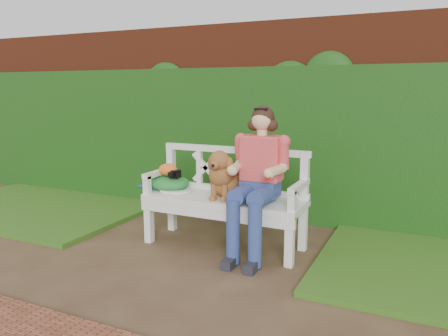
% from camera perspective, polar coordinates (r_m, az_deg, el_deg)
% --- Properties ---
extents(ground, '(60.00, 60.00, 0.00)m').
position_cam_1_polar(ground, '(3.78, -7.11, -12.62)').
color(ground, '#452F1E').
extents(brick_wall, '(10.00, 0.30, 2.20)m').
position_cam_1_polar(brick_wall, '(5.19, 3.91, 6.25)').
color(brick_wall, maroon).
rests_on(brick_wall, ground).
extents(ivy_hedge, '(10.00, 0.18, 1.70)m').
position_cam_1_polar(ivy_hedge, '(5.01, 2.96, 3.25)').
color(ivy_hedge, '#1E5C14').
rests_on(ivy_hedge, ground).
extents(grass_left, '(2.60, 2.00, 0.05)m').
position_cam_1_polar(grass_left, '(5.92, -22.36, -4.57)').
color(grass_left, '#2D511F').
rests_on(grass_left, ground).
extents(garden_bench, '(1.63, 0.76, 0.48)m').
position_cam_1_polar(garden_bench, '(4.12, 0.00, -6.99)').
color(garden_bench, white).
rests_on(garden_bench, ground).
extents(seated_woman, '(0.55, 0.72, 1.26)m').
position_cam_1_polar(seated_woman, '(3.87, 4.67, -2.22)').
color(seated_woman, '#F75874').
rests_on(seated_woman, ground).
extents(dog, '(0.37, 0.46, 0.46)m').
position_cam_1_polar(dog, '(3.96, 0.08, -0.70)').
color(dog, brown).
rests_on(dog, garden_bench).
extents(tennis_racket, '(0.65, 0.32, 0.03)m').
position_cam_1_polar(tennis_racket, '(4.28, -6.68, -2.88)').
color(tennis_racket, white).
rests_on(tennis_racket, garden_bench).
extents(green_bag, '(0.45, 0.37, 0.14)m').
position_cam_1_polar(green_bag, '(4.34, -7.26, -1.94)').
color(green_bag, '#17721A').
rests_on(green_bag, garden_bench).
extents(camera_item, '(0.12, 0.10, 0.07)m').
position_cam_1_polar(camera_item, '(4.25, -6.47, -0.72)').
color(camera_item, black).
rests_on(camera_item, green_bag).
extents(baseball_glove, '(0.21, 0.16, 0.12)m').
position_cam_1_polar(baseball_glove, '(4.31, -7.33, -0.22)').
color(baseball_glove, orange).
rests_on(baseball_glove, green_bag).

